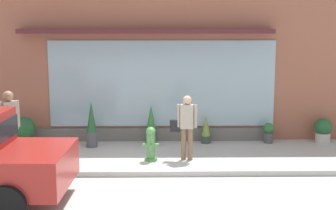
{
  "coord_description": "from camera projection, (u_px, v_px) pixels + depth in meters",
  "views": [
    {
      "loc": [
        0.35,
        -10.15,
        3.19
      ],
      "look_at": [
        0.55,
        1.2,
        1.3
      ],
      "focal_mm": 51.54,
      "sensor_mm": 36.0,
      "label": 1
    }
  ],
  "objects": [
    {
      "name": "ground_plane",
      "position": [
        144.0,
        173.0,
        10.53
      ],
      "size": [
        60.0,
        60.0,
        0.0
      ],
      "primitive_type": "plane",
      "color": "#B2AFA8"
    },
    {
      "name": "curb_strip",
      "position": [
        144.0,
        173.0,
        10.33
      ],
      "size": [
        14.0,
        0.24,
        0.12
      ],
      "primitive_type": "cube",
      "color": "#B2B2AD",
      "rests_on": "ground_plane"
    },
    {
      "name": "storefront",
      "position": [
        147.0,
        56.0,
        13.29
      ],
      "size": [
        14.0,
        0.81,
        4.78
      ],
      "color": "#935642",
      "rests_on": "ground_plane"
    },
    {
      "name": "fire_hydrant",
      "position": [
        151.0,
        144.0,
        11.42
      ],
      "size": [
        0.38,
        0.35,
        0.81
      ],
      "color": "#4C8C47",
      "rests_on": "ground_plane"
    },
    {
      "name": "pedestrian_with_handbag",
      "position": [
        186.0,
        123.0,
        11.41
      ],
      "size": [
        0.64,
        0.27,
        1.55
      ],
      "rotation": [
        0.0,
        0.0,
        2.96
      ],
      "color": "brown",
      "rests_on": "ground_plane"
    },
    {
      "name": "pedestrian_passerby",
      "position": [
        9.0,
        122.0,
        10.87
      ],
      "size": [
        0.38,
        0.4,
        1.74
      ],
      "rotation": [
        0.0,
        0.0,
        0.82
      ],
      "color": "#232328",
      "rests_on": "ground_plane"
    },
    {
      "name": "potted_plant_by_entrance",
      "position": [
        269.0,
        132.0,
        13.15
      ],
      "size": [
        0.29,
        0.29,
        0.55
      ],
      "color": "#4C4C51",
      "rests_on": "ground_plane"
    },
    {
      "name": "potted_plant_corner_tall",
      "position": [
        206.0,
        130.0,
        13.12
      ],
      "size": [
        0.27,
        0.27,
        0.77
      ],
      "color": "#33473D",
      "rests_on": "ground_plane"
    },
    {
      "name": "potted_plant_trailing_edge",
      "position": [
        151.0,
        126.0,
        12.84
      ],
      "size": [
        0.3,
        0.3,
        1.09
      ],
      "color": "#33473D",
      "rests_on": "ground_plane"
    },
    {
      "name": "potted_plant_window_right",
      "position": [
        24.0,
        131.0,
        12.86
      ],
      "size": [
        0.62,
        0.62,
        0.77
      ],
      "color": "#33473D",
      "rests_on": "ground_plane"
    },
    {
      "name": "potted_plant_window_center",
      "position": [
        92.0,
        125.0,
        12.67
      ],
      "size": [
        0.29,
        0.29,
        1.22
      ],
      "color": "#4C4C51",
      "rests_on": "ground_plane"
    },
    {
      "name": "potted_plant_low_front",
      "position": [
        323.0,
        130.0,
        13.18
      ],
      "size": [
        0.48,
        0.48,
        0.67
      ],
      "color": "#B7B2A3",
      "rests_on": "ground_plane"
    }
  ]
}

